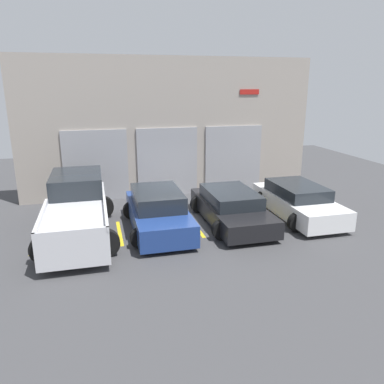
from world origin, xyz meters
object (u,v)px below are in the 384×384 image
at_px(sedan_white, 298,201).
at_px(van_right, 231,207).
at_px(pickup_truck, 77,209).
at_px(sedan_side, 158,212).

height_order(sedan_white, van_right, sedan_white).
height_order(pickup_truck, sedan_white, pickup_truck).
xyz_separation_m(sedan_white, sedan_side, (-5.26, 0.00, 0.05)).
height_order(sedan_white, sedan_side, sedan_side).
height_order(sedan_side, van_right, sedan_side).
height_order(pickup_truck, sedan_side, pickup_truck).
bearing_deg(van_right, sedan_white, -0.08).
xyz_separation_m(sedan_white, van_right, (-2.63, 0.00, -0.02)).
bearing_deg(van_right, sedan_side, -179.99).
relative_size(pickup_truck, sedan_side, 1.27).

